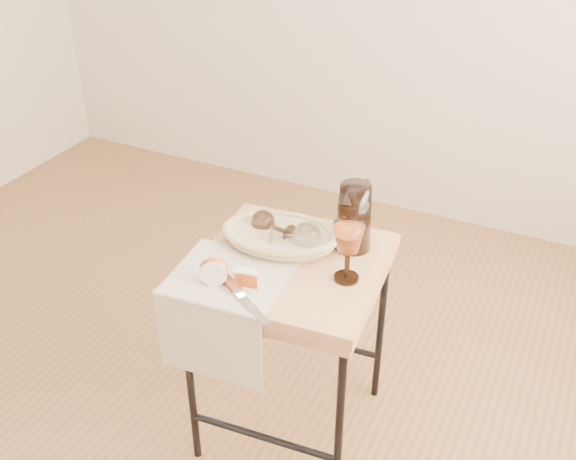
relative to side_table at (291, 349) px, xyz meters
The scene contains 11 objects.
floor 0.55m from the side_table, 149.41° to the right, with size 3.60×3.60×0.00m, color brown.
side_table is the anchor object (origin of this frame).
tea_towel 0.39m from the side_table, 131.12° to the right, with size 0.32×0.28×0.01m, color white.
bread_basket 0.37m from the side_table, 135.21° to the left, with size 0.31×0.22×0.05m, color tan, non-canonical shape.
goblet_lying_a 0.40m from the side_table, 139.70° to the left, with size 0.12×0.07×0.07m, color #4F3527, non-canonical shape.
goblet_lying_b 0.39m from the side_table, 113.33° to the left, with size 0.14×0.09×0.09m, color white, non-canonical shape.
pitcher 0.48m from the side_table, 49.06° to the left, with size 0.15×0.23×0.25m, color black, non-canonical shape.
wine_goblet 0.46m from the side_table, ahead, with size 0.09×0.09×0.18m, color white, non-canonical shape.
apple_half 0.45m from the side_table, 128.81° to the right, with size 0.08×0.04×0.08m, color #C60A03.
apple_wedge 0.40m from the side_table, 113.24° to the right, with size 0.06×0.03×0.04m, color #F9EDCD.
table_knife 0.42m from the side_table, 102.19° to the right, with size 0.26×0.03×0.02m, color silver, non-canonical shape.
Camera 1 is at (1.07, -1.22, 1.79)m, focal length 42.04 mm.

